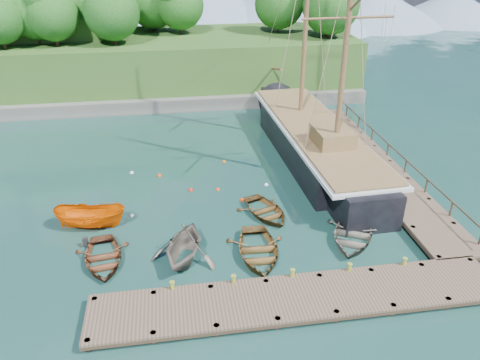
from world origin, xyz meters
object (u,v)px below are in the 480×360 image
object	(u,v)px
cabin_boat_white	(369,209)
rowboat_3	(352,240)
motorboat_orange	(92,227)
schooner	(315,145)
rowboat_0	(103,263)
rowboat_4	(266,215)
rowboat_2	(258,256)
rowboat_1	(185,260)

from	to	relation	value
cabin_boat_white	rowboat_3	bearing A→B (deg)	-146.23
rowboat_3	motorboat_orange	size ratio (longest dim) A/B	1.07
motorboat_orange	schooner	bearing A→B (deg)	-54.18
rowboat_0	rowboat_4	xyz separation A→B (m)	(9.78, 3.43, 0.00)
motorboat_orange	cabin_boat_white	distance (m)	17.63
rowboat_2	schooner	distance (m)	13.76
rowboat_1	rowboat_3	distance (m)	9.79
rowboat_2	motorboat_orange	size ratio (longest dim) A/B	1.07
motorboat_orange	cabin_boat_white	world-z (taller)	cabin_boat_white
rowboat_0	motorboat_orange	world-z (taller)	motorboat_orange
rowboat_0	rowboat_3	xyz separation A→B (m)	(14.19, -0.05, 0.00)
rowboat_3	rowboat_4	xyz separation A→B (m)	(-4.41, 3.47, 0.00)
rowboat_1	rowboat_3	world-z (taller)	rowboat_1
rowboat_0	motorboat_orange	bearing A→B (deg)	97.87
rowboat_2	schooner	size ratio (longest dim) A/B	0.17
rowboat_4	cabin_boat_white	bearing A→B (deg)	-21.89
rowboat_3	rowboat_4	size ratio (longest dim) A/B	1.16
rowboat_2	rowboat_0	bearing A→B (deg)	178.30
rowboat_4	motorboat_orange	world-z (taller)	motorboat_orange
rowboat_0	rowboat_3	distance (m)	14.19
rowboat_2	rowboat_3	xyz separation A→B (m)	(5.73, 0.65, 0.00)
rowboat_0	rowboat_2	bearing A→B (deg)	-12.45
rowboat_0	rowboat_1	xyz separation A→B (m)	(4.40, -0.39, 0.00)
rowboat_3	motorboat_orange	bearing A→B (deg)	-166.56
rowboat_3	rowboat_0	bearing A→B (deg)	-152.96
rowboat_2	rowboat_3	world-z (taller)	same
rowboat_0	motorboat_orange	size ratio (longest dim) A/B	0.96
rowboat_4	schooner	size ratio (longest dim) A/B	0.14
rowboat_0	rowboat_1	distance (m)	4.42
cabin_boat_white	schooner	xyz separation A→B (m)	(-1.31, 8.09, 1.15)
rowboat_0	schooner	xyz separation A→B (m)	(15.29, 11.19, 1.15)
rowboat_3	cabin_boat_white	world-z (taller)	cabin_boat_white
rowboat_1	rowboat_2	xyz separation A→B (m)	(4.06, -0.31, 0.00)
rowboat_1	rowboat_2	world-z (taller)	rowboat_1
rowboat_1	rowboat_4	distance (m)	6.59
rowboat_2	motorboat_orange	xyz separation A→B (m)	(-9.49, 4.38, 0.00)
motorboat_orange	cabin_boat_white	bearing A→B (deg)	-80.76
rowboat_0	rowboat_3	size ratio (longest dim) A/B	0.90
rowboat_1	motorboat_orange	world-z (taller)	rowboat_1
rowboat_2	rowboat_4	bearing A→B (deg)	75.23
rowboat_1	schooner	distance (m)	15.94
motorboat_orange	cabin_boat_white	size ratio (longest dim) A/B	0.84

